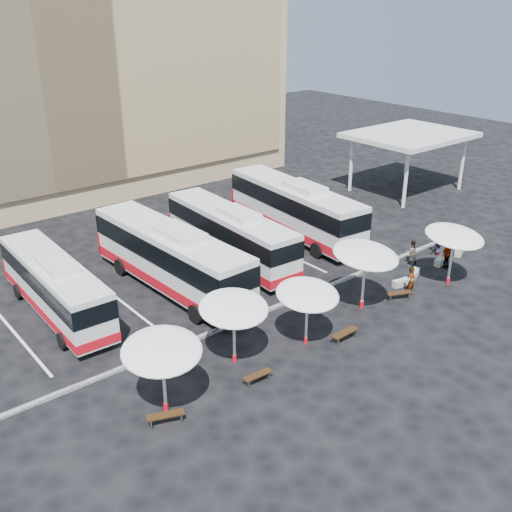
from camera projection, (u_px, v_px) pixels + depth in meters
ground at (276, 314)px, 33.24m from camera, size 120.00×120.00×0.00m
sandstone_building at (33, 41)px, 50.81m from camera, size 42.00×18.25×29.60m
service_canopy at (410, 136)px, 52.23m from camera, size 10.00×8.00×5.20m
curb_divider at (270, 309)px, 33.56m from camera, size 34.00×0.25×0.15m
bay_lines at (196, 267)px, 38.92m from camera, size 24.15×12.00×0.01m
bus_0 at (55, 285)px, 32.51m from camera, size 2.77×11.07×3.50m
bus_1 at (170, 256)px, 35.26m from camera, size 3.40×13.05×4.11m
bus_2 at (230, 233)px, 39.12m from camera, size 3.18×12.02×3.78m
bus_3 at (295, 207)px, 43.38m from camera, size 3.87×13.12×4.10m
sunshade_0 at (162, 351)px, 24.33m from camera, size 4.36×4.38×3.50m
sunshade_1 at (234, 308)px, 27.74m from camera, size 4.01×4.04×3.44m
sunshade_2 at (308, 295)px, 29.28m from camera, size 3.64×3.67×3.29m
sunshade_3 at (366, 255)px, 32.55m from camera, size 4.44×4.47×3.82m
sunshade_4 at (454, 237)px, 35.46m from camera, size 3.75×3.79×3.64m
wood_bench_0 at (166, 417)px, 24.58m from camera, size 1.61×0.95×0.48m
wood_bench_1 at (258, 376)px, 27.21m from camera, size 1.47×0.45×0.45m
wood_bench_2 at (345, 334)px, 30.50m from camera, size 1.68×0.48×0.51m
wood_bench_3 at (399, 294)px, 34.65m from camera, size 1.51×0.97×0.45m
conc_bench_0 at (401, 283)px, 36.30m from camera, size 1.17×0.57×0.42m
conc_bench_1 at (415, 273)px, 37.56m from camera, size 1.17×0.78×0.42m
conc_bench_2 at (441, 261)px, 39.21m from camera, size 1.31×0.70×0.47m
conc_bench_3 at (459, 251)px, 40.73m from camera, size 1.33×0.89×0.48m
passenger_0 at (411, 281)px, 34.95m from camera, size 0.76×0.63×1.79m
passenger_1 at (412, 252)px, 39.07m from camera, size 1.00×0.96×1.62m
passenger_2 at (447, 255)px, 38.43m from camera, size 1.11×0.51×1.85m
passenger_3 at (438, 243)px, 40.45m from camera, size 1.16×0.74×1.70m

